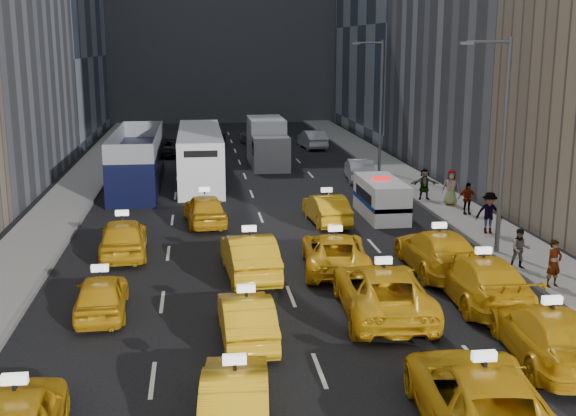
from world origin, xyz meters
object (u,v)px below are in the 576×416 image
at_px(pedestrian_0, 554,263).
at_px(nypd_van, 381,199).
at_px(double_decker, 138,160).
at_px(city_bus, 200,156).
at_px(box_truck, 267,143).

bearing_deg(pedestrian_0, nypd_van, 90.13).
bearing_deg(double_decker, city_bus, 21.12).
bearing_deg(nypd_van, city_bus, 128.55).
bearing_deg(city_bus, box_truck, 41.93).
relative_size(city_bus, box_truck, 1.77).
bearing_deg(city_bus, double_decker, -162.63).
relative_size(nypd_van, double_decker, 0.41).
xyz_separation_m(nypd_van, box_truck, (-4.21, 16.94, 0.73)).
bearing_deg(city_bus, nypd_van, -58.24).
bearing_deg(pedestrian_0, box_truck, 89.25).
bearing_deg(double_decker, nypd_van, -39.64).
distance_m(city_bus, box_truck, 7.58).
xyz_separation_m(city_bus, box_truck, (4.93, 5.76, 0.02)).
height_order(nypd_van, city_bus, city_bus).
xyz_separation_m(double_decker, box_truck, (8.78, 7.54, -0.05)).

